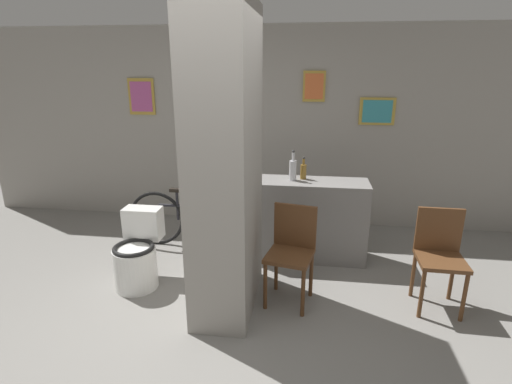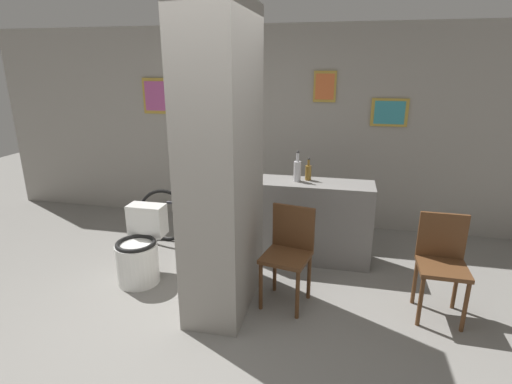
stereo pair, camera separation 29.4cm
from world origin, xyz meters
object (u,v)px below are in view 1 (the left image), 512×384
object	(u,v)px
toilet	(137,256)
bicycle	(200,219)
chair_near_pillar	(292,249)
chair_by_doorway	(440,253)
bottle_tall	(293,169)

from	to	relation	value
toilet	bicycle	world-z (taller)	toilet
chair_near_pillar	chair_by_doorway	world-z (taller)	same
toilet	chair_by_doorway	world-z (taller)	chair_by_doorway
toilet	bottle_tall	bearing A→B (deg)	29.88
chair_near_pillar	bicycle	xyz separation A→B (m)	(-1.13, 0.98, -0.16)
chair_by_doorway	chair_near_pillar	bearing A→B (deg)	-174.94
toilet	bicycle	xyz separation A→B (m)	(0.39, 0.92, 0.04)
chair_by_doorway	bottle_tall	xyz separation A→B (m)	(-1.36, 0.82, 0.52)
bicycle	bottle_tall	distance (m)	1.28
bicycle	chair_near_pillar	bearing A→B (deg)	-40.97
chair_near_pillar	bottle_tall	size ratio (longest dim) A/B	2.68
bicycle	toilet	bearing A→B (deg)	-112.88
chair_near_pillar	bicycle	bearing A→B (deg)	150.54
toilet	bicycle	bearing A→B (deg)	67.12
chair_by_doorway	bicycle	size ratio (longest dim) A/B	0.51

